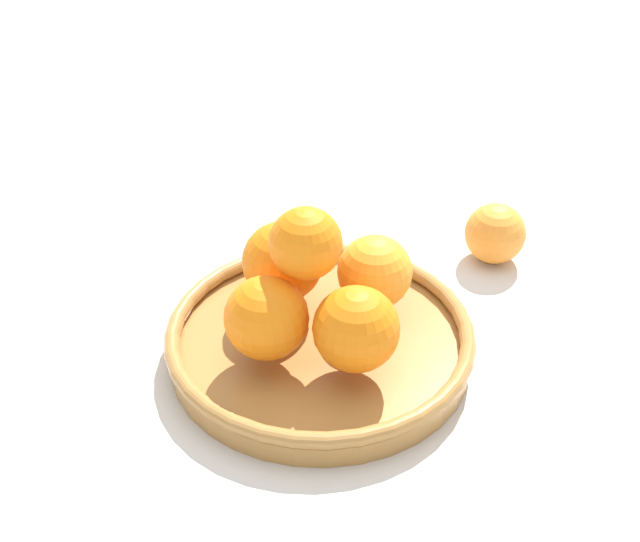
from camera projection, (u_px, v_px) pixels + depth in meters
The scene contains 4 objects.
ground_plane at pixel (320, 356), 0.84m from camera, with size 4.00×4.00×0.00m, color beige.
fruit_bowl at pixel (320, 341), 0.83m from camera, with size 0.29×0.29×0.04m.
orange_pile at pixel (316, 287), 0.80m from camera, with size 0.18×0.18×0.13m.
stray_orange at pixel (495, 233), 0.96m from camera, with size 0.07×0.07×0.07m, color orange.
Camera 1 is at (-0.55, -0.33, 0.55)m, focal length 50.00 mm.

